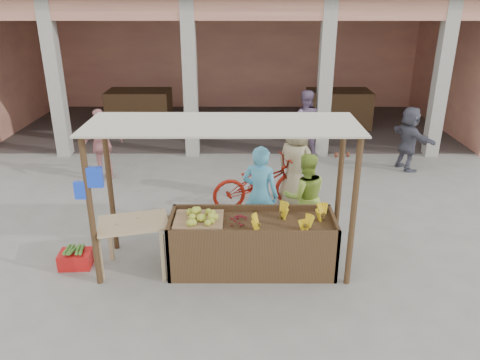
{
  "coord_description": "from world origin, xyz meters",
  "views": [
    {
      "loc": [
        0.32,
        -6.53,
        4.17
      ],
      "look_at": [
        0.3,
        1.2,
        1.04
      ],
      "focal_mm": 35.0,
      "sensor_mm": 36.0,
      "label": 1
    }
  ],
  "objects_px": {
    "side_table": "(134,230)",
    "red_crate": "(76,259)",
    "fruit_stall": "(252,245)",
    "motorcycle": "(260,182)",
    "vendor_blue": "(260,192)",
    "vendor_green": "(305,194)"
  },
  "relations": [
    {
      "from": "fruit_stall",
      "to": "motorcycle",
      "type": "height_order",
      "value": "motorcycle"
    },
    {
      "from": "fruit_stall",
      "to": "side_table",
      "type": "relative_size",
      "value": 2.15
    },
    {
      "from": "side_table",
      "to": "motorcycle",
      "type": "relative_size",
      "value": 0.57
    },
    {
      "from": "red_crate",
      "to": "side_table",
      "type": "bearing_deg",
      "value": -8.82
    },
    {
      "from": "fruit_stall",
      "to": "motorcycle",
      "type": "xyz_separation_m",
      "value": [
        0.22,
        2.31,
        0.15
      ]
    },
    {
      "from": "fruit_stall",
      "to": "vendor_blue",
      "type": "relative_size",
      "value": 1.37
    },
    {
      "from": "fruit_stall",
      "to": "red_crate",
      "type": "relative_size",
      "value": 5.17
    },
    {
      "from": "vendor_blue",
      "to": "vendor_green",
      "type": "height_order",
      "value": "vendor_blue"
    },
    {
      "from": "side_table",
      "to": "vendor_blue",
      "type": "distance_m",
      "value": 2.23
    },
    {
      "from": "side_table",
      "to": "vendor_green",
      "type": "bearing_deg",
      "value": 6.33
    },
    {
      "from": "fruit_stall",
      "to": "side_table",
      "type": "distance_m",
      "value": 1.88
    },
    {
      "from": "side_table",
      "to": "red_crate",
      "type": "relative_size",
      "value": 2.41
    },
    {
      "from": "fruit_stall",
      "to": "side_table",
      "type": "xyz_separation_m",
      "value": [
        -1.85,
        -0.08,
        0.32
      ]
    },
    {
      "from": "side_table",
      "to": "red_crate",
      "type": "height_order",
      "value": "side_table"
    },
    {
      "from": "fruit_stall",
      "to": "side_table",
      "type": "bearing_deg",
      "value": -177.39
    },
    {
      "from": "fruit_stall",
      "to": "vendor_green",
      "type": "distance_m",
      "value": 1.45
    },
    {
      "from": "vendor_blue",
      "to": "motorcycle",
      "type": "relative_size",
      "value": 0.9
    },
    {
      "from": "red_crate",
      "to": "vendor_green",
      "type": "xyz_separation_m",
      "value": [
        3.81,
        0.99,
        0.72
      ]
    },
    {
      "from": "fruit_stall",
      "to": "red_crate",
      "type": "distance_m",
      "value": 2.87
    },
    {
      "from": "vendor_green",
      "to": "motorcycle",
      "type": "bearing_deg",
      "value": -66.08
    },
    {
      "from": "side_table",
      "to": "motorcycle",
      "type": "height_order",
      "value": "motorcycle"
    },
    {
      "from": "red_crate",
      "to": "motorcycle",
      "type": "xyz_separation_m",
      "value": [
        3.08,
        2.3,
        0.42
      ]
    }
  ]
}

